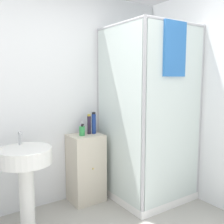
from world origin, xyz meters
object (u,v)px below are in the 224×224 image
(sink, at_px, (26,167))
(shampoo_bottle_tall_black, at_px, (89,124))
(shampoo_bottle_blue, at_px, (94,123))
(soap_dispenser, at_px, (82,131))
(lotion_bottle_white, at_px, (82,129))

(sink, distance_m, shampoo_bottle_tall_black, 0.92)
(shampoo_bottle_blue, bearing_deg, soap_dispenser, -172.09)
(soap_dispenser, bearing_deg, shampoo_bottle_blue, 7.91)
(shampoo_bottle_tall_black, xyz_separation_m, lotion_bottle_white, (-0.07, 0.06, -0.06))
(sink, relative_size, shampoo_bottle_blue, 3.62)
(sink, distance_m, soap_dispenser, 0.78)
(sink, height_order, shampoo_bottle_blue, shampoo_bottle_blue)
(shampoo_bottle_tall_black, distance_m, shampoo_bottle_blue, 0.06)
(soap_dispenser, distance_m, shampoo_bottle_blue, 0.19)
(sink, bearing_deg, shampoo_bottle_tall_black, 16.26)
(soap_dispenser, relative_size, shampoo_bottle_tall_black, 0.59)
(shampoo_bottle_blue, relative_size, lotion_bottle_white, 1.76)
(sink, xyz_separation_m, shampoo_bottle_tall_black, (0.84, 0.24, 0.30))
(shampoo_bottle_blue, bearing_deg, sink, -165.81)
(shampoo_bottle_tall_black, bearing_deg, soap_dispenser, -160.14)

